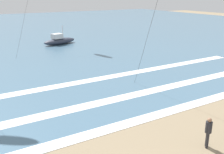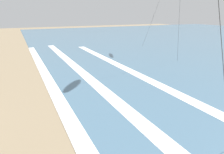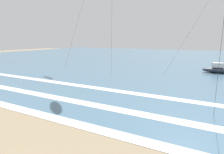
{
  "view_description": "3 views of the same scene",
  "coord_description": "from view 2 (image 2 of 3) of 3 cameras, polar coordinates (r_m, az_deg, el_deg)",
  "views": [
    {
      "loc": [
        -5.79,
        -3.67,
        7.36
      ],
      "look_at": [
        1.04,
        7.89,
        3.0
      ],
      "focal_mm": 41.95,
      "sensor_mm": 36.0,
      "label": 1
    },
    {
      "loc": [
        10.85,
        5.62,
        5.82
      ],
      "look_at": [
        1.81,
        10.02,
        2.5
      ],
      "focal_mm": 31.1,
      "sensor_mm": 36.0,
      "label": 2
    },
    {
      "loc": [
        6.45,
        -1.19,
        5.32
      ],
      "look_at": [
        1.91,
        7.14,
        3.43
      ],
      "focal_mm": 30.85,
      "sensor_mm": 36.0,
      "label": 3
    }
  ],
  "objects": [
    {
      "name": "wave_foam_mid_break",
      "position": [
        14.38,
        -0.75,
        -5.52
      ],
      "size": [
        52.01,
        1.03,
        0.01
      ],
      "primitive_type": "cube",
      "color": "white",
      "rests_on": "ocean_surface"
    },
    {
      "name": "wave_foam_shoreline",
      "position": [
        14.04,
        -15.14,
        -6.82
      ],
      "size": [
        48.72,
        0.9,
        0.01
      ],
      "primitive_type": "cube",
      "color": "white",
      "rests_on": "ocean_surface"
    },
    {
      "name": "wave_foam_outer_break",
      "position": [
        16.86,
        13.87,
        -2.41
      ],
      "size": [
        44.03,
        1.03,
        0.01
      ],
      "primitive_type": "cube",
      "color": "white",
      "rests_on": "ocean_surface"
    }
  ]
}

